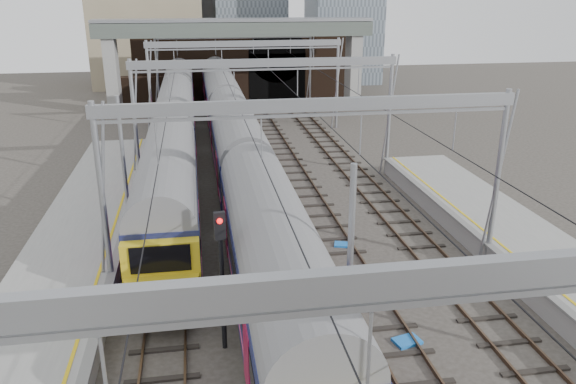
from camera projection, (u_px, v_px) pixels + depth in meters
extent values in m
cube|color=gray|center=(23.00, 374.00, 17.38)|extent=(4.20, 55.00, 1.10)
cube|color=slate|center=(90.00, 354.00, 17.53)|extent=(0.35, 55.00, 0.12)
cube|color=gold|center=(73.00, 354.00, 17.43)|extent=(0.12, 55.00, 0.01)
cube|color=#4C3828|center=(159.00, 225.00, 29.69)|extent=(0.08, 80.00, 0.16)
cube|color=#4C3828|center=(186.00, 223.00, 29.91)|extent=(0.08, 80.00, 0.16)
cube|color=black|center=(173.00, 225.00, 29.82)|extent=(2.40, 80.00, 0.14)
cube|color=#4C3828|center=(234.00, 220.00, 30.31)|extent=(0.08, 80.00, 0.16)
cube|color=#4C3828|center=(261.00, 219.00, 30.53)|extent=(0.08, 80.00, 0.16)
cube|color=black|center=(248.00, 221.00, 30.44)|extent=(2.40, 80.00, 0.14)
cube|color=#4C3828|center=(307.00, 216.00, 30.93)|extent=(0.08, 80.00, 0.16)
cube|color=#4C3828|center=(332.00, 214.00, 31.15)|extent=(0.08, 80.00, 0.16)
cube|color=black|center=(320.00, 216.00, 31.07)|extent=(2.40, 80.00, 0.14)
cube|color=#4C3828|center=(377.00, 211.00, 31.55)|extent=(0.08, 80.00, 0.16)
cube|color=#4C3828|center=(401.00, 210.00, 31.77)|extent=(0.08, 80.00, 0.16)
cube|color=black|center=(389.00, 212.00, 31.69)|extent=(2.40, 80.00, 0.14)
cube|color=gray|center=(497.00, 273.00, 8.70)|extent=(16.80, 0.28, 0.50)
cylinder|color=gray|center=(103.00, 204.00, 21.64)|extent=(0.24, 0.24, 8.00)
cylinder|color=gray|center=(497.00, 182.00, 24.19)|extent=(0.24, 0.24, 8.00)
cube|color=gray|center=(312.00, 105.00, 21.71)|extent=(16.80, 0.28, 0.50)
cylinder|color=gray|center=(135.00, 125.00, 34.65)|extent=(0.24, 0.24, 8.00)
cylinder|color=gray|center=(389.00, 116.00, 37.20)|extent=(0.24, 0.24, 8.00)
cube|color=gray|center=(266.00, 63.00, 34.72)|extent=(16.80, 0.28, 0.50)
cylinder|color=gray|center=(150.00, 89.00, 47.66)|extent=(0.24, 0.24, 8.00)
cylinder|color=gray|center=(337.00, 84.00, 50.21)|extent=(0.24, 0.24, 8.00)
cube|color=gray|center=(245.00, 44.00, 47.72)|extent=(16.80, 0.28, 0.50)
cylinder|color=gray|center=(157.00, 70.00, 58.81)|extent=(0.24, 0.24, 8.00)
cylinder|color=gray|center=(310.00, 67.00, 61.36)|extent=(0.24, 0.24, 8.00)
cube|color=gray|center=(234.00, 34.00, 58.87)|extent=(16.80, 0.28, 0.50)
cube|color=black|center=(165.00, 124.00, 27.98)|extent=(0.03, 80.00, 0.03)
cube|color=black|center=(245.00, 121.00, 28.61)|extent=(0.03, 80.00, 0.03)
cube|color=black|center=(322.00, 119.00, 29.23)|extent=(0.03, 80.00, 0.03)
cube|color=black|center=(395.00, 116.00, 29.85)|extent=(0.03, 80.00, 0.03)
cube|color=black|center=(250.00, 60.00, 63.94)|extent=(26.00, 2.00, 9.00)
cube|color=black|center=(277.00, 77.00, 64.10)|extent=(6.50, 0.10, 5.20)
cylinder|color=black|center=(277.00, 54.00, 63.22)|extent=(6.50, 0.10, 6.50)
cube|color=black|center=(144.00, 90.00, 62.15)|extent=(6.00, 1.50, 3.00)
cube|color=gray|center=(112.00, 73.00, 56.25)|extent=(1.20, 2.50, 8.20)
cube|color=gray|center=(353.00, 68.00, 60.13)|extent=(1.20, 2.50, 8.20)
cube|color=#4D564E|center=(235.00, 29.00, 56.81)|extent=(28.00, 3.00, 1.40)
cube|color=gray|center=(235.00, 20.00, 56.51)|extent=(28.00, 3.00, 0.30)
cube|color=gray|center=(206.00, 11.00, 87.83)|extent=(18.00, 14.00, 18.00)
cube|color=black|center=(229.00, 144.00, 44.43)|extent=(2.29, 67.77, 0.70)
cube|color=#121441|center=(228.00, 120.00, 43.78)|extent=(2.91, 67.77, 2.60)
cylinder|color=slate|center=(227.00, 104.00, 43.34)|extent=(2.85, 67.27, 2.85)
cube|color=black|center=(228.00, 115.00, 43.64)|extent=(2.93, 66.57, 0.78)
cube|color=#CC3F6F|center=(228.00, 129.00, 44.02)|extent=(2.93, 66.77, 0.12)
cube|color=black|center=(178.00, 146.00, 44.04)|extent=(2.24, 49.57, 0.70)
cube|color=#121441|center=(176.00, 122.00, 43.40)|extent=(2.84, 49.57, 2.54)
cylinder|color=slate|center=(175.00, 105.00, 42.97)|extent=(2.79, 49.07, 2.79)
cube|color=black|center=(176.00, 117.00, 43.26)|extent=(2.86, 48.37, 0.76)
cube|color=#CC3F6F|center=(177.00, 131.00, 43.64)|extent=(2.86, 48.57, 0.12)
cube|color=gold|center=(162.00, 272.00, 20.26)|extent=(2.79, 0.60, 2.34)
cube|color=black|center=(160.00, 259.00, 19.90)|extent=(2.13, 0.08, 1.02)
cylinder|color=black|center=(222.00, 284.00, 18.77)|extent=(0.17, 0.17, 5.01)
cube|color=black|center=(220.00, 226.00, 17.87)|extent=(0.38, 0.22, 0.94)
sphere|color=red|center=(220.00, 221.00, 17.68)|extent=(0.19, 0.19, 0.19)
cube|color=blue|center=(407.00, 341.00, 19.87)|extent=(1.07, 0.87, 0.11)
cube|color=blue|center=(343.00, 245.00, 27.49)|extent=(0.96, 0.80, 0.10)
cube|color=blue|center=(451.00, 277.00, 24.32)|extent=(1.13, 0.96, 0.11)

